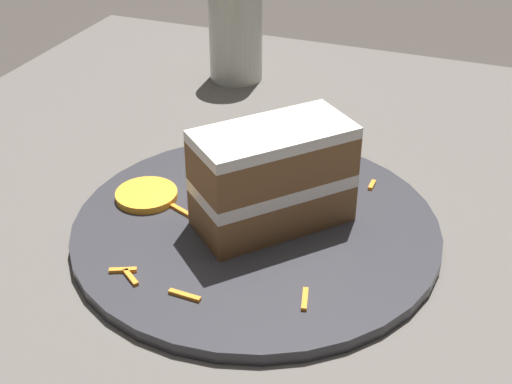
{
  "coord_description": "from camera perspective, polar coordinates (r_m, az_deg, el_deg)",
  "views": [
    {
      "loc": [
        0.41,
        0.15,
        0.39
      ],
      "look_at": [
        -0.06,
        -0.03,
        0.08
      ],
      "focal_mm": 50.0,
      "sensor_mm": 36.0,
      "label": 1
    }
  ],
  "objects": [
    {
      "name": "dining_table",
      "position": [
        0.57,
        0.32,
        -8.37
      ],
      "size": [
        1.05,
        0.9,
        0.04
      ],
      "primitive_type": "cube",
      "color": "#56514C",
      "rests_on": "ground"
    },
    {
      "name": "ground_plane",
      "position": [
        0.58,
        0.31,
        -9.73
      ],
      "size": [
        6.0,
        6.0,
        0.0
      ],
      "primitive_type": "plane",
      "color": "#38332D",
      "rests_on": "ground"
    },
    {
      "name": "drinking_glass",
      "position": [
        0.89,
        -1.63,
        12.43
      ],
      "size": [
        0.07,
        0.07,
        0.13
      ],
      "color": "beige",
      "rests_on": "dining_table"
    },
    {
      "name": "plate",
      "position": [
        0.61,
        0.0,
        -2.9
      ],
      "size": [
        0.31,
        0.31,
        0.01
      ],
      "primitive_type": "cylinder",
      "color": "#333338",
      "rests_on": "dining_table"
    },
    {
      "name": "cream_dollop",
      "position": [
        0.68,
        -3.18,
        3.51
      ],
      "size": [
        0.04,
        0.04,
        0.04
      ],
      "primitive_type": "ellipsoid",
      "color": "white",
      "rests_on": "plate"
    },
    {
      "name": "orange_garnish",
      "position": [
        0.64,
        -8.75,
        -0.24
      ],
      "size": [
        0.06,
        0.06,
        0.01
      ],
      "primitive_type": "cylinder",
      "color": "orange",
      "rests_on": "plate"
    },
    {
      "name": "cake_slice",
      "position": [
        0.58,
        1.36,
        1.19
      ],
      "size": [
        0.14,
        0.13,
        0.09
      ],
      "rotation": [
        0.0,
        0.0,
        3.99
      ],
      "color": "brown",
      "rests_on": "plate"
    },
    {
      "name": "carrot_shreds_scatter",
      "position": [
        0.57,
        -2.02,
        -4.38
      ],
      "size": [
        0.21,
        0.16,
        0.0
      ],
      "color": "orange",
      "rests_on": "plate"
    }
  ]
}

